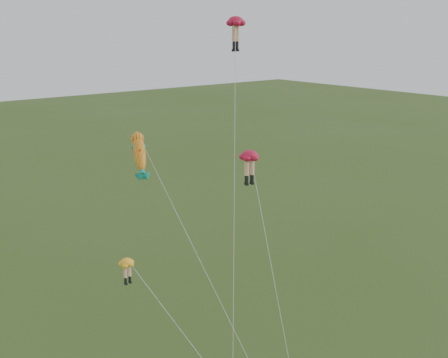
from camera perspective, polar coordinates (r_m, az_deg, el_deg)
legs_kite_red_high at (r=36.58m, az=1.33°, el=16.67°), size 8.13×9.52×22.66m
legs_kite_red_mid at (r=35.30m, az=2.99°, el=2.10°), size 3.92×8.87×13.59m
legs_kite_yellow at (r=29.03m, az=-10.30°, el=-10.51°), size 4.54×7.56×9.38m
fish_kite at (r=33.29m, az=-9.57°, el=2.99°), size 3.46×11.59×15.48m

